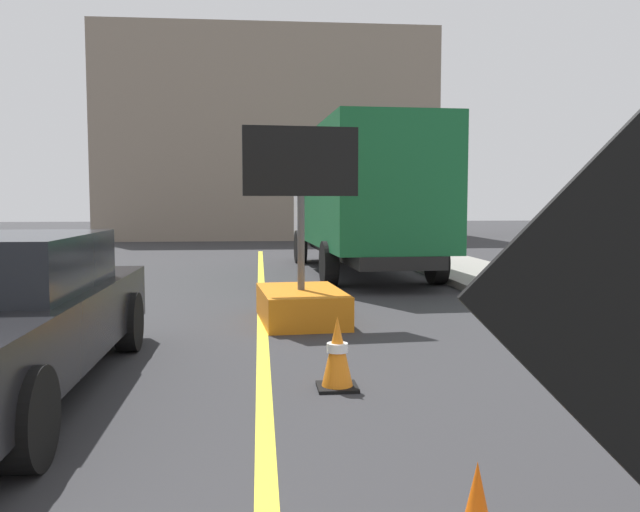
# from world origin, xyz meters

# --- Properties ---
(lane_center_stripe) EXTENTS (0.14, 36.00, 0.01)m
(lane_center_stripe) POSITION_xyz_m (0.00, 6.00, 0.00)
(lane_center_stripe) COLOR yellow
(lane_center_stripe) RESTS_ON ground
(arrow_board_trailer) EXTENTS (1.60, 1.89, 2.70)m
(arrow_board_trailer) POSITION_xyz_m (0.54, 10.68, 0.48)
(arrow_board_trailer) COLOR orange
(arrow_board_trailer) RESTS_ON ground
(box_truck) EXTENTS (2.78, 8.00, 3.31)m
(box_truck) POSITION_xyz_m (2.34, 16.68, 1.80)
(box_truck) COLOR black
(box_truck) RESTS_ON ground
(highway_guide_sign) EXTENTS (2.78, 0.33, 5.00)m
(highway_guide_sign) POSITION_xyz_m (4.39, 25.78, 3.42)
(highway_guide_sign) COLOR gray
(highway_guide_sign) RESTS_ON ground
(far_building_block) EXTENTS (14.91, 8.83, 9.24)m
(far_building_block) POSITION_xyz_m (0.37, 34.30, 4.62)
(far_building_block) COLOR gray
(far_building_block) RESTS_ON ground
(traffic_cone_mid_lane) EXTENTS (0.36, 0.36, 0.65)m
(traffic_cone_mid_lane) POSITION_xyz_m (0.65, 7.34, 0.32)
(traffic_cone_mid_lane) COLOR black
(traffic_cone_mid_lane) RESTS_ON ground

